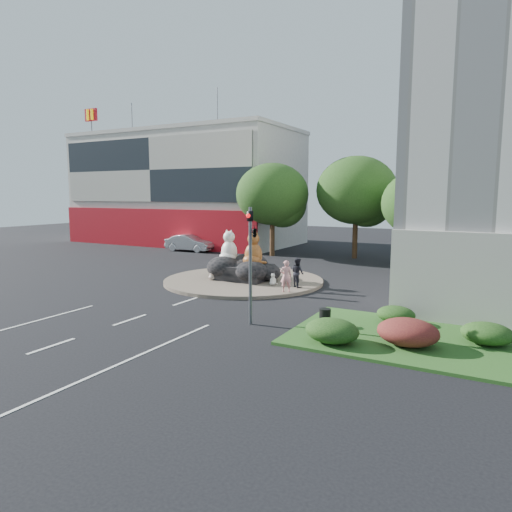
{
  "coord_description": "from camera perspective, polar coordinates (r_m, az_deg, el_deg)",
  "views": [
    {
      "loc": [
        14.31,
        -14.53,
        5.54
      ],
      "look_at": [
        1.85,
        8.26,
        2.0
      ],
      "focal_mm": 32.0,
      "sensor_mm": 36.0,
      "label": 1
    }
  ],
  "objects": [
    {
      "name": "ground",
      "position": [
        21.13,
        -15.47,
        -7.72
      ],
      "size": [
        120.0,
        120.0,
        0.0
      ],
      "primitive_type": "plane",
      "color": "black",
      "rests_on": "ground"
    },
    {
      "name": "roundabout_island",
      "position": [
        28.92,
        -1.56,
        -3.09
      ],
      "size": [
        10.0,
        10.0,
        0.2
      ],
      "primitive_type": "cylinder",
      "color": "brown",
      "rests_on": "ground"
    },
    {
      "name": "rock_plinth",
      "position": [
        28.82,
        -1.57,
        -2.01
      ],
      "size": [
        3.2,
        2.6,
        0.9
      ],
      "primitive_type": null,
      "color": "black",
      "rests_on": "roundabout_island"
    },
    {
      "name": "shophouse_block",
      "position": [
        53.35,
        -8.71,
        8.36
      ],
      "size": [
        25.2,
        12.3,
        17.4
      ],
      "color": "#B8B1A6",
      "rests_on": "ground"
    },
    {
      "name": "grass_verge",
      "position": [
        18.51,
        20.49,
        -9.96
      ],
      "size": [
        10.0,
        6.0,
        0.12
      ],
      "primitive_type": "cube",
      "color": "#28511B",
      "rests_on": "ground"
    },
    {
      "name": "tree_left",
      "position": [
        40.89,
        2.19,
        7.35
      ],
      "size": [
        6.46,
        6.46,
        8.27
      ],
      "color": "#382314",
      "rests_on": "ground"
    },
    {
      "name": "tree_mid",
      "position": [
        40.2,
        12.54,
        7.6
      ],
      "size": [
        6.84,
        6.84,
        8.76
      ],
      "color": "#382314",
      "rests_on": "ground"
    },
    {
      "name": "tree_right",
      "position": [
        35.0,
        20.15,
        5.8
      ],
      "size": [
        5.7,
        5.7,
        7.3
      ],
      "color": "#382314",
      "rests_on": "ground"
    },
    {
      "name": "hedge_near_green",
      "position": [
        17.15,
        9.49,
        -9.19
      ],
      "size": [
        2.0,
        1.6,
        0.9
      ],
      "primitive_type": "ellipsoid",
      "color": "#143310",
      "rests_on": "grass_verge"
    },
    {
      "name": "hedge_red",
      "position": [
        17.48,
        18.46,
        -9.01
      ],
      "size": [
        2.2,
        1.76,
        0.99
      ],
      "primitive_type": "ellipsoid",
      "color": "#50151A",
      "rests_on": "grass_verge"
    },
    {
      "name": "hedge_mid_green",
      "position": [
        18.72,
        26.92,
        -8.64
      ],
      "size": [
        1.8,
        1.44,
        0.81
      ],
      "primitive_type": "ellipsoid",
      "color": "#143310",
      "rests_on": "grass_verge"
    },
    {
      "name": "hedge_back_green",
      "position": [
        20.34,
        17.08,
        -6.99
      ],
      "size": [
        1.6,
        1.28,
        0.72
      ],
      "primitive_type": "ellipsoid",
      "color": "#143310",
      "rests_on": "grass_verge"
    },
    {
      "name": "traffic_light",
      "position": [
        19.02,
        -0.47,
        1.97
      ],
      "size": [
        0.44,
        1.24,
        5.0
      ],
      "color": "#595B60",
      "rests_on": "ground"
    },
    {
      "name": "street_lamp",
      "position": [
        22.6,
        24.93,
        4.54
      ],
      "size": [
        2.34,
        0.22,
        8.06
      ],
      "color": "#595B60",
      "rests_on": "ground"
    },
    {
      "name": "cat_white",
      "position": [
        29.41,
        -3.38,
        1.21
      ],
      "size": [
        1.59,
        1.48,
        2.19
      ],
      "primitive_type": null,
      "rotation": [
        0.0,
        0.0,
        -0.31
      ],
      "color": "white",
      "rests_on": "rock_plinth"
    },
    {
      "name": "cat_tabby",
      "position": [
        28.16,
        -0.32,
        0.91
      ],
      "size": [
        1.37,
        1.21,
        2.16
      ],
      "primitive_type": null,
      "rotation": [
        0.0,
        0.0,
        0.07
      ],
      "color": "#A65722",
      "rests_on": "rock_plinth"
    },
    {
      "name": "kitten_calico",
      "position": [
        28.7,
        -5.39,
        -2.04
      ],
      "size": [
        0.73,
        0.7,
        0.95
      ],
      "primitive_type": null,
      "rotation": [
        0.0,
        0.0,
        -0.48
      ],
      "color": "silver",
      "rests_on": "roundabout_island"
    },
    {
      "name": "kitten_white",
      "position": [
        26.96,
        2.14,
        -2.88
      ],
      "size": [
        0.57,
        0.58,
        0.73
      ],
      "primitive_type": null,
      "rotation": [
        0.0,
        0.0,
        0.9
      ],
      "color": "silver",
      "rests_on": "roundabout_island"
    },
    {
      "name": "pedestrian_pink",
      "position": [
        25.04,
        3.77,
        -2.53
      ],
      "size": [
        0.76,
        0.7,
        1.75
      ],
      "primitive_type": "imported",
      "rotation": [
        0.0,
        0.0,
        3.71
      ],
      "color": "#D18787",
      "rests_on": "roundabout_island"
    },
    {
      "name": "pedestrian_dark",
      "position": [
        26.36,
        5.21,
        -2.07
      ],
      "size": [
        1.05,
        1.0,
        1.71
      ],
      "primitive_type": "imported",
      "rotation": [
        0.0,
        0.0,
        2.55
      ],
      "color": "black",
      "rests_on": "roundabout_island"
    },
    {
      "name": "parked_car",
      "position": [
        44.85,
        -8.3,
        1.61
      ],
      "size": [
        4.93,
        1.92,
        1.6
      ],
      "primitive_type": "imported",
      "rotation": [
        0.0,
        0.0,
        1.62
      ],
      "color": "#AAAEB2",
      "rests_on": "ground"
    },
    {
      "name": "litter_bin",
      "position": [
        19.38,
        8.61,
        -7.52
      ],
      "size": [
        0.57,
        0.57,
        0.68
      ],
      "primitive_type": "cylinder",
      "rotation": [
        0.0,
        0.0,
        -0.2
      ],
      "color": "black",
      "rests_on": "grass_verge"
    }
  ]
}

